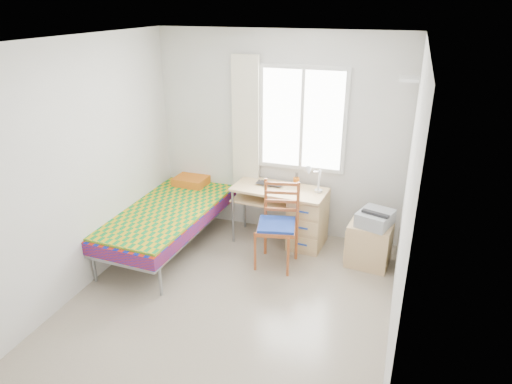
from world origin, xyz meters
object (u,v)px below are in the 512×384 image
cabinet (369,244)px  printer (375,218)px  bed (171,211)px  desk (302,216)px  chair (278,220)px

cabinet → printer: size_ratio=1.09×
bed → cabinet: 2.45m
bed → cabinet: size_ratio=4.18×
desk → printer: desk is taller
bed → printer: 2.48m
desk → cabinet: size_ratio=2.28×
chair → printer: bearing=4.0°
cabinet → chair: bearing=-156.4°
desk → cabinet: bearing=-9.0°
chair → cabinet: size_ratio=1.91×
bed → printer: bed is taller
desk → chair: chair is taller
desk → cabinet: 0.89m
bed → printer: size_ratio=4.55×
bed → printer: (2.46, 0.29, 0.16)m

